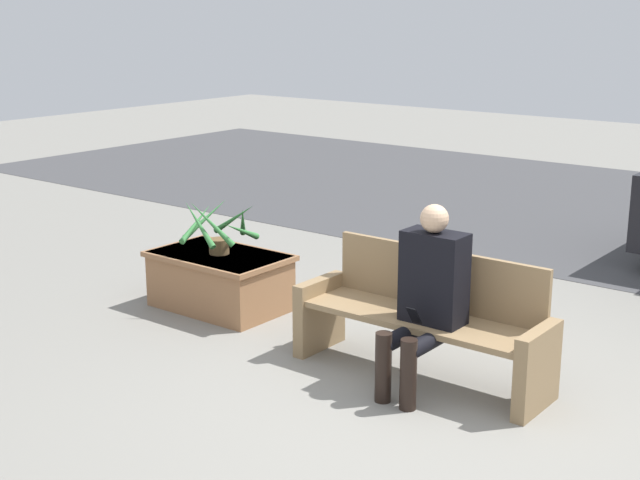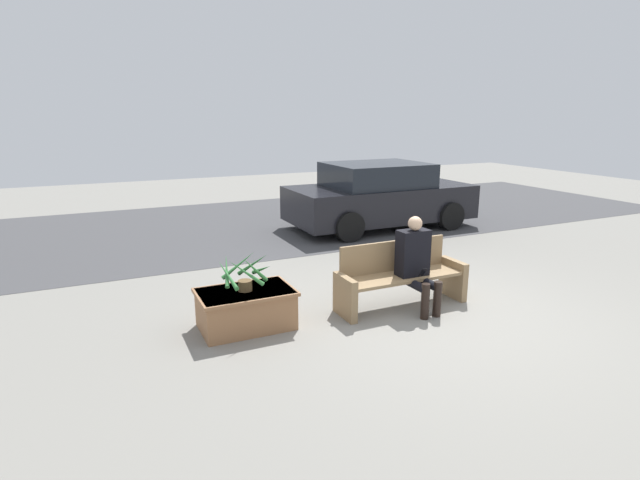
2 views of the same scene
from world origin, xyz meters
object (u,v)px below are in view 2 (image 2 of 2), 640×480
(bench, at_px, (400,276))
(person_seated, at_px, (416,260))
(planter_box, at_px, (246,308))
(parked_car, at_px, (379,196))
(potted_plant, at_px, (244,274))

(bench, xyz_separation_m, person_seated, (0.12, -0.18, 0.25))
(planter_box, bearing_deg, bench, -4.42)
(bench, relative_size, parked_car, 0.44)
(bench, relative_size, person_seated, 1.46)
(potted_plant, bearing_deg, bench, -4.51)
(potted_plant, height_order, parked_car, parked_car)
(planter_box, xyz_separation_m, potted_plant, (-0.00, 0.00, 0.41))
(bench, distance_m, potted_plant, 2.06)
(potted_plant, relative_size, parked_car, 0.15)
(parked_car, bearing_deg, person_seated, -115.97)
(person_seated, distance_m, parked_car, 4.76)
(person_seated, distance_m, planter_box, 2.21)
(planter_box, bearing_deg, potted_plant, 115.86)
(bench, distance_m, planter_box, 2.04)
(person_seated, relative_size, planter_box, 1.09)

